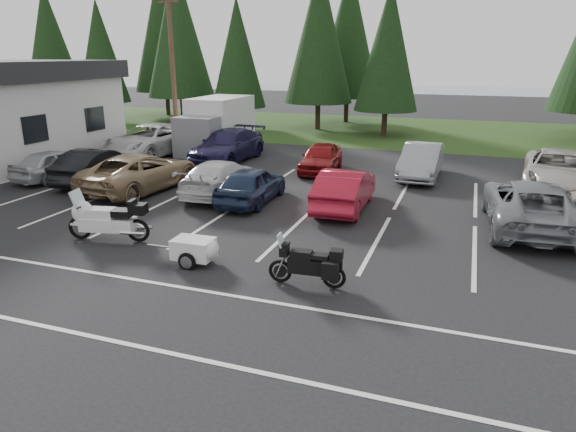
{
  "coord_description": "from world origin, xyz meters",
  "views": [
    {
      "loc": [
        5.44,
        -12.98,
        5.23
      ],
      "look_at": [
        1.02,
        -0.5,
        1.03
      ],
      "focal_mm": 32.0,
      "sensor_mm": 36.0,
      "label": 1
    }
  ],
  "objects_px": {
    "touring_motorcycle": "(107,216)",
    "car_far_4": "(557,170)",
    "car_far_1": "(227,146)",
    "car_far_3": "(421,161)",
    "car_near_6": "(531,205)",
    "car_near_0": "(56,164)",
    "car_far_0": "(150,140)",
    "cargo_trailer": "(194,251)",
    "car_far_2": "(321,158)",
    "utility_pole": "(172,64)",
    "adventure_motorcycle": "(307,261)",
    "car_near_2": "(141,172)",
    "car_near_1": "(97,166)",
    "box_truck": "(213,125)",
    "car_near_3": "(221,177)",
    "car_near_5": "(345,189)",
    "car_near_4": "(251,184)"
  },
  "relations": [
    {
      "from": "car_near_2",
      "to": "car_near_6",
      "type": "bearing_deg",
      "value": -174.95
    },
    {
      "from": "car_near_4",
      "to": "cargo_trailer",
      "type": "distance_m",
      "value": 5.92
    },
    {
      "from": "car_near_1",
      "to": "car_near_3",
      "type": "xyz_separation_m",
      "value": [
        5.76,
        0.08,
        -0.07
      ]
    },
    {
      "from": "box_truck",
      "to": "car_near_6",
      "type": "xyz_separation_m",
      "value": [
        15.45,
        -8.61,
        -0.68
      ]
    },
    {
      "from": "car_near_3",
      "to": "cargo_trailer",
      "type": "height_order",
      "value": "car_near_3"
    },
    {
      "from": "car_far_3",
      "to": "cargo_trailer",
      "type": "xyz_separation_m",
      "value": [
        -4.56,
        -11.94,
        -0.39
      ]
    },
    {
      "from": "cargo_trailer",
      "to": "touring_motorcycle",
      "type": "bearing_deg",
      "value": 165.38
    },
    {
      "from": "box_truck",
      "to": "car_far_4",
      "type": "relative_size",
      "value": 1.04
    },
    {
      "from": "utility_pole",
      "to": "car_near_3",
      "type": "height_order",
      "value": "utility_pole"
    },
    {
      "from": "car_far_1",
      "to": "car_far_3",
      "type": "xyz_separation_m",
      "value": [
        9.61,
        -0.46,
        -0.05
      ]
    },
    {
      "from": "car_near_0",
      "to": "car_far_2",
      "type": "xyz_separation_m",
      "value": [
        10.47,
        5.23,
        -0.0
      ]
    },
    {
      "from": "car_far_1",
      "to": "cargo_trailer",
      "type": "xyz_separation_m",
      "value": [
        5.05,
        -12.4,
        -0.44
      ]
    },
    {
      "from": "car_near_3",
      "to": "adventure_motorcycle",
      "type": "xyz_separation_m",
      "value": [
        5.62,
        -6.78,
        -0.04
      ]
    },
    {
      "from": "box_truck",
      "to": "cargo_trailer",
      "type": "bearing_deg",
      "value": -64.41
    },
    {
      "from": "car_near_5",
      "to": "cargo_trailer",
      "type": "distance_m",
      "value": 6.69
    },
    {
      "from": "utility_pole",
      "to": "adventure_motorcycle",
      "type": "xyz_separation_m",
      "value": [
        12.16,
        -14.4,
        -4.07
      ]
    },
    {
      "from": "car_near_6",
      "to": "car_near_3",
      "type": "bearing_deg",
      "value": -5.75
    },
    {
      "from": "car_near_4",
      "to": "car_near_6",
      "type": "height_order",
      "value": "car_near_6"
    },
    {
      "from": "car_near_6",
      "to": "touring_motorcycle",
      "type": "xyz_separation_m",
      "value": [
        -11.65,
        -5.31,
        -0.01
      ]
    },
    {
      "from": "car_near_2",
      "to": "car_near_1",
      "type": "bearing_deg",
      "value": -4.42
    },
    {
      "from": "car_near_1",
      "to": "car_near_6",
      "type": "bearing_deg",
      "value": 173.62
    },
    {
      "from": "car_near_3",
      "to": "car_far_3",
      "type": "xyz_separation_m",
      "value": [
        7.03,
        5.42,
        0.07
      ]
    },
    {
      "from": "car_near_0",
      "to": "car_near_4",
      "type": "bearing_deg",
      "value": -177.56
    },
    {
      "from": "touring_motorcycle",
      "to": "car_far_4",
      "type": "bearing_deg",
      "value": 28.29
    },
    {
      "from": "car_near_1",
      "to": "touring_motorcycle",
      "type": "height_order",
      "value": "touring_motorcycle"
    },
    {
      "from": "box_truck",
      "to": "car_near_3",
      "type": "height_order",
      "value": "box_truck"
    },
    {
      "from": "car_far_3",
      "to": "car_far_2",
      "type": "bearing_deg",
      "value": -174.9
    },
    {
      "from": "car_near_2",
      "to": "car_near_4",
      "type": "relative_size",
      "value": 1.36
    },
    {
      "from": "box_truck",
      "to": "car_near_3",
      "type": "xyz_separation_m",
      "value": [
        4.54,
        -8.11,
        -0.79
      ]
    },
    {
      "from": "car_near_1",
      "to": "car_far_4",
      "type": "bearing_deg",
      "value": -168.31
    },
    {
      "from": "car_near_3",
      "to": "car_far_0",
      "type": "relative_size",
      "value": 0.77
    },
    {
      "from": "box_truck",
      "to": "car_near_0",
      "type": "height_order",
      "value": "box_truck"
    },
    {
      "from": "car_near_3",
      "to": "cargo_trailer",
      "type": "relative_size",
      "value": 3.04
    },
    {
      "from": "box_truck",
      "to": "car_far_2",
      "type": "distance_m",
      "value": 7.74
    },
    {
      "from": "car_far_0",
      "to": "adventure_motorcycle",
      "type": "distance_m",
      "value": 17.93
    },
    {
      "from": "car_near_0",
      "to": "car_far_0",
      "type": "distance_m",
      "value": 6.01
    },
    {
      "from": "car_near_1",
      "to": "cargo_trailer",
      "type": "distance_m",
      "value": 10.45
    },
    {
      "from": "car_near_1",
      "to": "car_near_5",
      "type": "height_order",
      "value": "car_near_1"
    },
    {
      "from": "utility_pole",
      "to": "car_near_1",
      "type": "xyz_separation_m",
      "value": [
        0.78,
        -7.69,
        -3.96
      ]
    },
    {
      "from": "car_near_2",
      "to": "car_far_1",
      "type": "height_order",
      "value": "car_far_1"
    },
    {
      "from": "box_truck",
      "to": "car_near_4",
      "type": "relative_size",
      "value": 1.42
    },
    {
      "from": "utility_pole",
      "to": "car_near_2",
      "type": "height_order",
      "value": "utility_pole"
    },
    {
      "from": "car_far_1",
      "to": "adventure_motorcycle",
      "type": "bearing_deg",
      "value": -55.1
    },
    {
      "from": "car_near_3",
      "to": "car_far_3",
      "type": "height_order",
      "value": "car_far_3"
    },
    {
      "from": "car_far_1",
      "to": "car_far_3",
      "type": "bearing_deg",
      "value": -0.8
    },
    {
      "from": "car_near_0",
      "to": "car_far_4",
      "type": "relative_size",
      "value": 0.72
    },
    {
      "from": "car_near_1",
      "to": "touring_motorcycle",
      "type": "distance_m",
      "value": 7.61
    },
    {
      "from": "car_far_2",
      "to": "adventure_motorcycle",
      "type": "height_order",
      "value": "car_far_2"
    },
    {
      "from": "cargo_trailer",
      "to": "car_far_2",
      "type": "bearing_deg",
      "value": 87.51
    },
    {
      "from": "car_near_6",
      "to": "car_near_4",
      "type": "bearing_deg",
      "value": -2.06
    }
  ]
}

